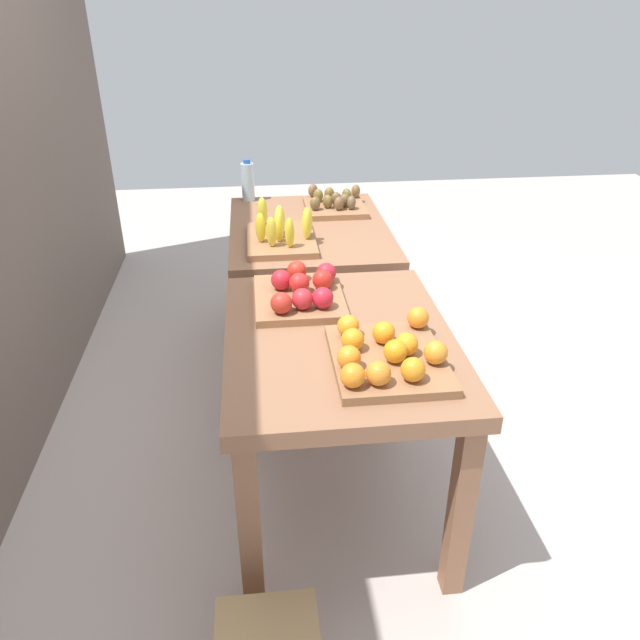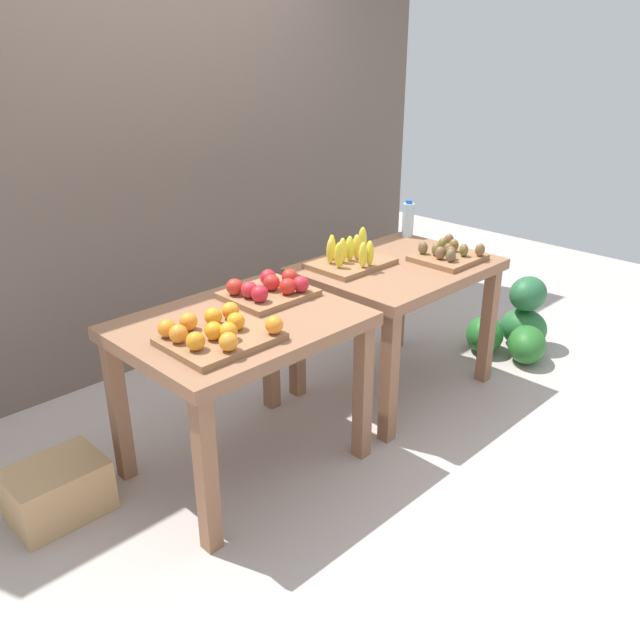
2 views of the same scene
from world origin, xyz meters
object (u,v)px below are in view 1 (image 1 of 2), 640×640
(kiwi_bin, at_px, (335,204))
(water_bottle, at_px, (248,181))
(display_table_left, at_px, (338,362))
(display_table_right, at_px, (309,247))
(orange_bin, at_px, (386,354))
(watermelon_pile, at_px, (335,260))
(apple_bin, at_px, (302,292))
(banana_crate, at_px, (281,234))

(kiwi_bin, bearing_deg, water_bottle, 64.31)
(display_table_left, xyz_separation_m, water_bottle, (1.59, 0.30, 0.22))
(display_table_right, relative_size, orange_bin, 2.36)
(kiwi_bin, bearing_deg, watermelon_pile, -8.34)
(orange_bin, height_order, watermelon_pile, orange_bin)
(apple_bin, bearing_deg, display_table_right, -7.24)
(apple_bin, xyz_separation_m, watermelon_pile, (1.80, -0.38, -0.64))
(display_table_right, bearing_deg, display_table_left, 180.00)
(display_table_left, xyz_separation_m, display_table_right, (1.12, 0.00, 0.00))
(display_table_right, height_order, watermelon_pile, display_table_right)
(orange_bin, xyz_separation_m, water_bottle, (1.80, 0.42, 0.07))
(orange_bin, relative_size, banana_crate, 1.00)
(display_table_left, distance_m, water_bottle, 1.63)
(display_table_left, distance_m, orange_bin, 0.29)
(display_table_right, xyz_separation_m, apple_bin, (-0.85, 0.11, 0.16))
(apple_bin, distance_m, water_bottle, 1.33)
(display_table_left, xyz_separation_m, apple_bin, (0.27, 0.11, 0.16))
(apple_bin, xyz_separation_m, banana_crate, (0.62, 0.04, 0.01))
(orange_bin, distance_m, kiwi_bin, 1.57)
(kiwi_bin, height_order, watermelon_pile, kiwi_bin)
(display_table_left, bearing_deg, watermelon_pile, -7.37)
(orange_bin, relative_size, water_bottle, 1.90)
(orange_bin, height_order, water_bottle, water_bottle)
(water_bottle, bearing_deg, banana_crate, -167.93)
(apple_bin, bearing_deg, orange_bin, -154.31)
(kiwi_bin, bearing_deg, apple_bin, 166.01)
(orange_bin, relative_size, kiwi_bin, 1.20)
(display_table_right, bearing_deg, apple_bin, 172.76)
(orange_bin, height_order, kiwi_bin, orange_bin)
(display_table_left, distance_m, banana_crate, 0.92)
(display_table_left, height_order, display_table_right, same)
(kiwi_bin, bearing_deg, orange_bin, 178.52)
(banana_crate, bearing_deg, display_table_left, -170.36)
(display_table_left, relative_size, watermelon_pile, 1.65)
(banana_crate, bearing_deg, watermelon_pile, -19.56)
(banana_crate, xyz_separation_m, watermelon_pile, (1.18, -0.42, -0.65))
(display_table_right, distance_m, orange_bin, 1.35)
(display_table_right, distance_m, kiwi_bin, 0.33)
(display_table_right, xyz_separation_m, banana_crate, (-0.23, 0.15, 0.16))
(display_table_left, xyz_separation_m, orange_bin, (-0.21, -0.12, 0.16))
(display_table_left, height_order, banana_crate, banana_crate)
(display_table_right, xyz_separation_m, watermelon_pile, (0.96, -0.27, -0.49))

